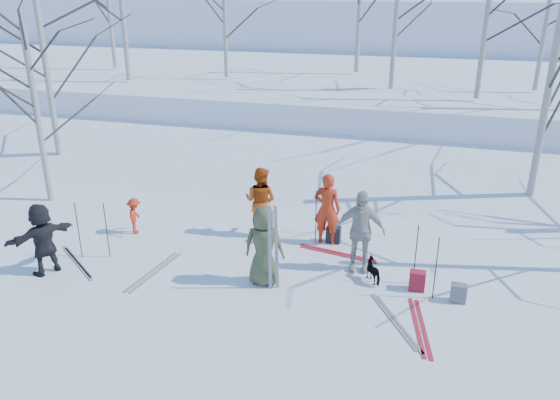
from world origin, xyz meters
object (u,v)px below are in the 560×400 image
(backpack_dark, at_px, (333,235))
(skier_cream_east, at_px, (360,231))
(skier_redor_behind, at_px, (260,201))
(skier_red_north, at_px, (327,209))
(skier_red_seated, at_px, (135,216))
(skier_grey_west, at_px, (43,239))
(backpack_grey, at_px, (458,293))
(dog, at_px, (375,271))
(skier_olive_center, at_px, (264,246))
(backpack_red, at_px, (417,281))

(backpack_dark, bearing_deg, skier_cream_east, -56.91)
(skier_redor_behind, bearing_deg, skier_red_north, -174.16)
(skier_red_seated, relative_size, skier_grey_west, 0.58)
(skier_red_north, height_order, backpack_dark, skier_red_north)
(skier_red_north, xyz_separation_m, backpack_grey, (3.04, -1.90, -0.70))
(skier_redor_behind, distance_m, dog, 3.51)
(skier_olive_center, height_order, skier_cream_east, skier_cream_east)
(skier_cream_east, xyz_separation_m, backpack_red, (1.29, -0.55, -0.71))
(skier_redor_behind, xyz_separation_m, skier_cream_east, (2.63, -1.20, 0.05))
(skier_red_seated, bearing_deg, skier_grey_west, 142.24)
(skier_red_seated, relative_size, backpack_dark, 2.32)
(skier_red_north, xyz_separation_m, backpack_red, (2.23, -1.66, -0.68))
(skier_red_north, height_order, backpack_red, skier_red_north)
(skier_redor_behind, relative_size, skier_red_seated, 1.87)
(skier_cream_east, xyz_separation_m, backpack_dark, (-0.77, 1.19, -0.72))
(skier_redor_behind, relative_size, skier_cream_east, 0.94)
(skier_cream_east, height_order, backpack_red, skier_cream_east)
(skier_red_north, height_order, dog, skier_red_north)
(backpack_grey, height_order, backpack_dark, backpack_dark)
(skier_olive_center, distance_m, backpack_red, 3.22)
(dog, bearing_deg, skier_olive_center, -20.33)
(skier_red_north, distance_m, dog, 2.15)
(skier_redor_behind, distance_m, backpack_red, 4.35)
(backpack_red, xyz_separation_m, backpack_dark, (-2.07, 1.74, -0.01))
(skier_olive_center, xyz_separation_m, dog, (2.22, 0.70, -0.61))
(skier_redor_behind, distance_m, skier_cream_east, 2.89)
(skier_grey_west, bearing_deg, skier_olive_center, 128.03)
(skier_grey_west, bearing_deg, skier_cream_east, 134.66)
(backpack_red, bearing_deg, skier_red_seated, 172.76)
(dog, height_order, backpack_grey, dog)
(backpack_dark, bearing_deg, skier_red_north, -155.86)
(skier_grey_west, height_order, dog, skier_grey_west)
(skier_olive_center, relative_size, skier_red_seated, 1.84)
(dog, bearing_deg, skier_red_seated, -45.06)
(skier_grey_west, distance_m, backpack_red, 7.93)
(skier_cream_east, relative_size, skier_grey_west, 1.15)
(skier_grey_west, xyz_separation_m, backpack_dark, (5.70, 3.19, -0.60))
(skier_red_north, height_order, skier_grey_west, skier_red_north)
(skier_redor_behind, distance_m, backpack_dark, 1.97)
(skier_olive_center, height_order, dog, skier_olive_center)
(skier_red_seated, xyz_separation_m, backpack_dark, (4.88, 0.85, -0.26))
(backpack_red, distance_m, backpack_dark, 2.70)
(skier_cream_east, bearing_deg, backpack_red, -28.73)
(skier_red_north, xyz_separation_m, skier_cream_east, (0.94, -1.11, 0.03))
(skier_cream_east, bearing_deg, skier_red_seated, 170.83)
(dog, bearing_deg, skier_cream_east, -83.89)
(skier_red_north, xyz_separation_m, skier_redor_behind, (-1.69, 0.09, -0.02))
(skier_cream_east, distance_m, skier_grey_west, 6.78)
(backpack_red, bearing_deg, dog, 172.30)
(skier_grey_west, relative_size, backpack_grey, 4.20)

